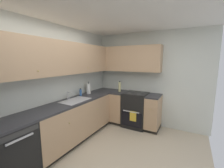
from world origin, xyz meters
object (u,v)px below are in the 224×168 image
Objects in this scene: dishwasher at (10,154)px; paper_towel_roll at (88,88)px; oil_bottle at (120,87)px; soap_bottle at (81,92)px; oven_range at (136,109)px.

paper_towel_roll is (2.08, 0.16, 0.61)m from dishwasher.
oil_bottle reaches higher than dishwasher.
soap_bottle is at bearing 144.76° from oil_bottle.
oven_range is at bearing -60.26° from paper_towel_roll.
soap_bottle is 0.30m from paper_towel_roll.
oven_range is at bearing -19.31° from dishwasher.
oil_bottle is at bearing -35.24° from soap_bottle.
soap_bottle is (1.79, 0.18, 0.56)m from dishwasher.
paper_towel_roll is (-0.64, 1.11, 0.59)m from oven_range.
paper_towel_roll is at bearing 134.60° from oil_bottle.
oven_range is 1.56m from soap_bottle.
soap_bottle is at bearing 5.78° from dishwasher.
soap_bottle is 1.12m from oil_bottle.
dishwasher is 4.71× the size of soap_bottle.
dishwasher is at bearing 160.69° from oven_range.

